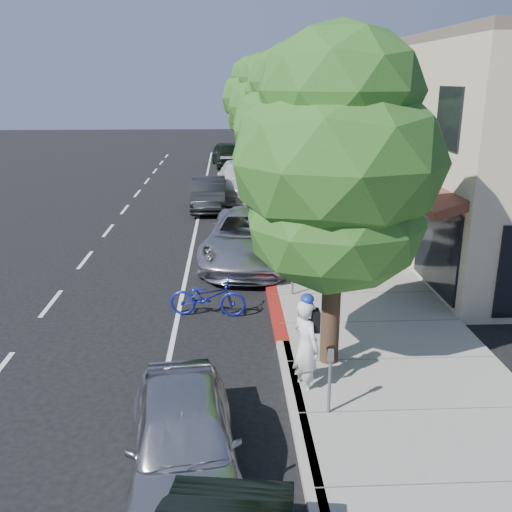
{
  "coord_description": "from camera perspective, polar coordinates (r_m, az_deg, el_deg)",
  "views": [
    {
      "loc": [
        -1.22,
        -13.02,
        5.97
      ],
      "look_at": [
        -0.49,
        1.82,
        1.35
      ],
      "focal_mm": 40.0,
      "sensor_mm": 36.0,
      "label": 1
    }
  ],
  "objects": [
    {
      "name": "bicycle",
      "position": [
        15.0,
        -4.85,
        -4.07
      ],
      "size": [
        2.08,
        0.94,
        1.06
      ],
      "primitive_type": "imported",
      "rotation": [
        0.0,
        0.0,
        1.45
      ],
      "color": "navy",
      "rests_on": "ground"
    },
    {
      "name": "street_tree_3",
      "position": [
        29.13,
        1.41,
        14.54
      ],
      "size": [
        4.3,
        4.3,
        7.36
      ],
      "color": "black",
      "rests_on": "ground"
    },
    {
      "name": "cyclist",
      "position": [
        11.29,
        5.02,
        -9.02
      ],
      "size": [
        0.74,
        0.85,
        1.96
      ],
      "primitive_type": "imported",
      "rotation": [
        0.0,
        0.0,
        2.05
      ],
      "color": "silver",
      "rests_on": "ground"
    },
    {
      "name": "silver_suv",
      "position": [
        19.23,
        -0.57,
        1.88
      ],
      "size": [
        3.72,
        6.6,
        1.74
      ],
      "primitive_type": "imported",
      "rotation": [
        0.0,
        0.0,
        -0.14
      ],
      "color": "#B8B7BD",
      "rests_on": "ground"
    },
    {
      "name": "white_pickup",
      "position": [
        30.26,
        -1.42,
        7.63
      ],
      "size": [
        2.74,
        6.33,
        1.82
      ],
      "primitive_type": "imported",
      "rotation": [
        0.0,
        0.0,
        0.03
      ],
      "color": "silver",
      "rests_on": "ground"
    },
    {
      "name": "street_tree_2",
      "position": [
        23.19,
        2.5,
        12.82
      ],
      "size": [
        3.96,
        3.96,
        6.72
      ],
      "color": "black",
      "rests_on": "ground"
    },
    {
      "name": "sidewalk",
      "position": [
        22.12,
        6.45,
        1.69
      ],
      "size": [
        4.6,
        56.0,
        0.15
      ],
      "primitive_type": "cube",
      "color": "gray",
      "rests_on": "ground"
    },
    {
      "name": "dark_suv_far",
      "position": [
        41.34,
        -2.82,
        10.12
      ],
      "size": [
        2.61,
        5.19,
        1.7
      ],
      "primitive_type": "imported",
      "rotation": [
        0.0,
        0.0,
        0.12
      ],
      "color": "black",
      "rests_on": "ground"
    },
    {
      "name": "dark_sedan",
      "position": [
        27.45,
        -4.74,
        6.23
      ],
      "size": [
        1.6,
        4.54,
        1.5
      ],
      "primitive_type": "imported",
      "rotation": [
        0.0,
        0.0,
        0.0
      ],
      "color": "black",
      "rests_on": "ground"
    },
    {
      "name": "curb_red_segment",
      "position": [
        15.26,
        2.0,
        -5.47
      ],
      "size": [
        0.32,
        4.0,
        0.15
      ],
      "primitive_type": "cube",
      "color": "maroon",
      "rests_on": "ground"
    },
    {
      "name": "near_car_a",
      "position": [
        9.21,
        -7.26,
        -17.73
      ],
      "size": [
        2.12,
        4.31,
        1.42
      ],
      "primitive_type": "imported",
      "rotation": [
        0.0,
        0.0,
        0.11
      ],
      "color": "#B0B0B5",
      "rests_on": "ground"
    },
    {
      "name": "street_tree_1",
      "position": [
        17.22,
        4.37,
        12.18
      ],
      "size": [
        4.08,
        4.08,
        7.13
      ],
      "color": "black",
      "rests_on": "ground"
    },
    {
      "name": "street_tree_4",
      "position": [
        35.13,
        0.67,
        14.31
      ],
      "size": [
        4.34,
        4.34,
        6.81
      ],
      "color": "black",
      "rests_on": "ground"
    },
    {
      "name": "ground",
      "position": [
        14.38,
        2.33,
        -7.28
      ],
      "size": [
        120.0,
        120.0,
        0.0
      ],
      "primitive_type": "plane",
      "color": "black",
      "rests_on": "ground"
    },
    {
      "name": "pedestrian",
      "position": [
        18.62,
        9.24,
        1.89
      ],
      "size": [
        1.18,
        1.14,
        1.91
      ],
      "primitive_type": "imported",
      "rotation": [
        0.0,
        0.0,
        3.81
      ],
      "color": "black",
      "rests_on": "sidewalk"
    },
    {
      "name": "storefront_building",
      "position": [
        32.95,
        16.76,
        12.25
      ],
      "size": [
        10.0,
        36.0,
        7.0
      ],
      "primitive_type": "cube",
      "color": "beige",
      "rests_on": "ground"
    },
    {
      "name": "street_tree_0",
      "position": [
        11.34,
        8.09,
        8.96
      ],
      "size": [
        4.26,
        4.26,
        7.05
      ],
      "color": "black",
      "rests_on": "ground"
    },
    {
      "name": "street_tree_5",
      "position": [
        41.1,
        0.15,
        15.43
      ],
      "size": [
        5.14,
        5.14,
        7.7
      ],
      "color": "black",
      "rests_on": "ground"
    },
    {
      "name": "curb",
      "position": [
        21.87,
        0.49,
        1.62
      ],
      "size": [
        0.3,
        56.0,
        0.15
      ],
      "primitive_type": "cube",
      "color": "#9E998E",
      "rests_on": "ground"
    }
  ]
}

